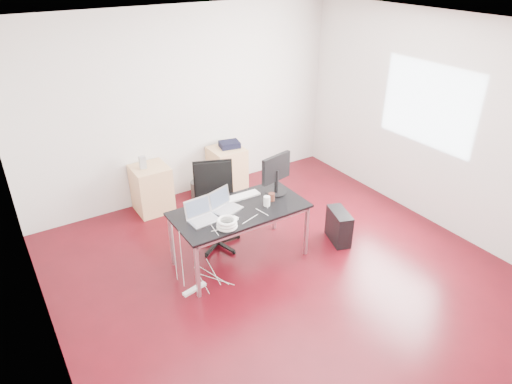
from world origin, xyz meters
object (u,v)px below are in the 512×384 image
desk (240,213)px  filing_cabinet_right (227,169)px  office_chair (215,202)px  pc_tower (339,226)px  filing_cabinet_left (152,189)px

desk → filing_cabinet_right: bearing=65.5°
office_chair → pc_tower: 1.65m
filing_cabinet_right → desk: bearing=-114.5°
desk → filing_cabinet_left: (-0.47, 1.74, -0.33)m
office_chair → filing_cabinet_left: size_ratio=1.54×
pc_tower → filing_cabinet_left: bearing=149.0°
filing_cabinet_left → desk: bearing=-75.0°
filing_cabinet_left → pc_tower: (1.77, -2.08, -0.13)m
desk → filing_cabinet_left: size_ratio=2.29×
desk → filing_cabinet_left: 1.83m
pc_tower → desk: bearing=-176.0°
desk → office_chair: 0.51m
desk → office_chair: size_ratio=1.48×
office_chair → desk: bearing=-61.4°
pc_tower → office_chair: bearing=166.9°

